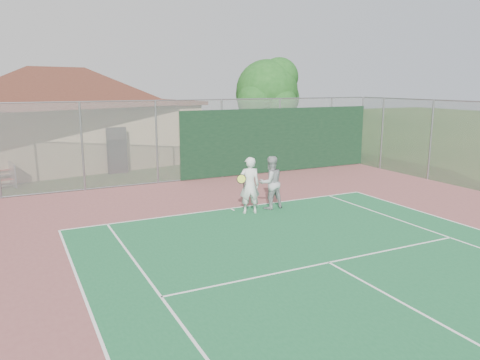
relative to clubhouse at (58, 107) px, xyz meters
name	(u,v)px	position (x,y,z in m)	size (l,w,h in m)	color
back_fence	(224,141)	(6.22, -7.31, -1.34)	(20.08, 0.11, 3.53)	gray
side_fence_right	(431,140)	(14.11, -11.78, -1.26)	(0.08, 9.00, 3.50)	gray
clubhouse	(58,107)	(0.00, 0.00, 0.00)	(15.11, 11.40, 5.92)	tan
tree	(268,93)	(10.56, -3.66, 0.67)	(4.01, 3.80, 5.59)	#342413
player_white_front	(249,186)	(4.42, -13.20, -2.07)	(1.03, 0.79, 1.86)	silver
player_grey_back	(271,183)	(5.33, -13.00, -2.11)	(0.89, 0.70, 1.80)	#9EA1A2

